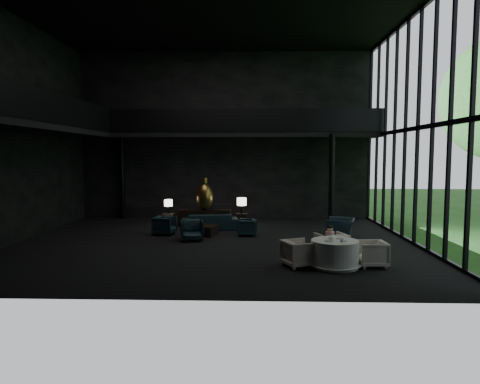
{
  "coord_description": "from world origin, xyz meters",
  "views": [
    {
      "loc": [
        1.38,
        -14.8,
        3.08
      ],
      "look_at": [
        0.89,
        0.5,
        1.76
      ],
      "focal_mm": 32.0,
      "sensor_mm": 36.0,
      "label": 1
    }
  ],
  "objects_px": {
    "table_lamp_right": "(242,202)",
    "lounge_armchair_east": "(247,227)",
    "console": "(205,218)",
    "dining_chair_west": "(299,251)",
    "side_table_right": "(242,219)",
    "dining_chair_east": "(372,252)",
    "dining_table": "(335,255)",
    "side_table_left": "(168,220)",
    "child": "(330,234)",
    "dining_chair_north": "(331,243)",
    "window_armchair": "(341,224)",
    "lounge_armchair_south": "(192,229)",
    "lounge_armchair_west": "(165,225)",
    "coffee_table": "(204,230)",
    "table_lamp_left": "(168,204)",
    "bronze_urn": "(205,196)",
    "sofa": "(210,218)"
  },
  "relations": [
    {
      "from": "side_table_right",
      "to": "lounge_armchair_south",
      "type": "height_order",
      "value": "lounge_armchair_south"
    },
    {
      "from": "table_lamp_left",
      "to": "side_table_right",
      "type": "bearing_deg",
      "value": 2.57
    },
    {
      "from": "side_table_right",
      "to": "dining_chair_west",
      "type": "distance_m",
      "value": 7.08
    },
    {
      "from": "lounge_armchair_south",
      "to": "dining_chair_west",
      "type": "relative_size",
      "value": 1.01
    },
    {
      "from": "dining_chair_north",
      "to": "dining_chair_east",
      "type": "height_order",
      "value": "dining_chair_north"
    },
    {
      "from": "lounge_armchair_west",
      "to": "table_lamp_left",
      "type": "bearing_deg",
      "value": 16.64
    },
    {
      "from": "lounge_armchair_west",
      "to": "dining_table",
      "type": "distance_m",
      "value": 7.36
    },
    {
      "from": "dining_chair_north",
      "to": "dining_table",
      "type": "bearing_deg",
      "value": 67.22
    },
    {
      "from": "table_lamp_left",
      "to": "sofa",
      "type": "relative_size",
      "value": 0.24
    },
    {
      "from": "side_table_right",
      "to": "dining_chair_north",
      "type": "height_order",
      "value": "dining_chair_north"
    },
    {
      "from": "sofa",
      "to": "window_armchair",
      "type": "xyz_separation_m",
      "value": [
        5.08,
        -1.6,
        0.01
      ]
    },
    {
      "from": "console",
      "to": "lounge_armchair_west",
      "type": "bearing_deg",
      "value": -123.22
    },
    {
      "from": "table_lamp_left",
      "to": "coffee_table",
      "type": "distance_m",
      "value": 2.93
    },
    {
      "from": "side_table_left",
      "to": "child",
      "type": "distance_m",
      "value": 8.25
    },
    {
      "from": "table_lamp_right",
      "to": "dining_chair_west",
      "type": "height_order",
      "value": "table_lamp_right"
    },
    {
      "from": "console",
      "to": "window_armchair",
      "type": "xyz_separation_m",
      "value": [
        5.37,
        -2.47,
        0.14
      ]
    },
    {
      "from": "console",
      "to": "window_armchair",
      "type": "distance_m",
      "value": 5.91
    },
    {
      "from": "window_armchair",
      "to": "dining_table",
      "type": "relative_size",
      "value": 0.79
    },
    {
      "from": "side_table_right",
      "to": "lounge_armchair_south",
      "type": "distance_m",
      "value": 3.77
    },
    {
      "from": "coffee_table",
      "to": "child",
      "type": "height_order",
      "value": "child"
    },
    {
      "from": "side_table_right",
      "to": "dining_chair_east",
      "type": "height_order",
      "value": "dining_chair_east"
    },
    {
      "from": "side_table_left",
      "to": "side_table_right",
      "type": "bearing_deg",
      "value": 4.54
    },
    {
      "from": "window_armchair",
      "to": "child",
      "type": "relative_size",
      "value": 2.06
    },
    {
      "from": "console",
      "to": "side_table_left",
      "type": "bearing_deg",
      "value": -177.32
    },
    {
      "from": "side_table_right",
      "to": "dining_chair_east",
      "type": "distance_m",
      "value": 7.78
    },
    {
      "from": "side_table_left",
      "to": "table_lamp_right",
      "type": "relative_size",
      "value": 0.8
    },
    {
      "from": "dining_table",
      "to": "dining_chair_east",
      "type": "distance_m",
      "value": 1.05
    },
    {
      "from": "coffee_table",
      "to": "dining_chair_west",
      "type": "distance_m",
      "value": 5.54
    },
    {
      "from": "bronze_urn",
      "to": "dining_chair_west",
      "type": "bearing_deg",
      "value": -63.0
    },
    {
      "from": "lounge_armchair_south",
      "to": "dining_chair_west",
      "type": "bearing_deg",
      "value": -56.7
    },
    {
      "from": "bronze_urn",
      "to": "lounge_armchair_south",
      "type": "height_order",
      "value": "bronze_urn"
    },
    {
      "from": "table_lamp_right",
      "to": "lounge_armchair_east",
      "type": "height_order",
      "value": "table_lamp_right"
    },
    {
      "from": "console",
      "to": "dining_table",
      "type": "relative_size",
      "value": 1.54
    },
    {
      "from": "dining_table",
      "to": "lounge_armchair_east",
      "type": "bearing_deg",
      "value": 118.66
    },
    {
      "from": "table_lamp_right",
      "to": "dining_table",
      "type": "bearing_deg",
      "value": -68.07
    },
    {
      "from": "console",
      "to": "coffee_table",
      "type": "bearing_deg",
      "value": -84.47
    },
    {
      "from": "side_table_left",
      "to": "table_lamp_right",
      "type": "bearing_deg",
      "value": 3.7
    },
    {
      "from": "side_table_right",
      "to": "window_armchair",
      "type": "relative_size",
      "value": 0.47
    },
    {
      "from": "side_table_left",
      "to": "child",
      "type": "relative_size",
      "value": 0.97
    },
    {
      "from": "console",
      "to": "coffee_table",
      "type": "distance_m",
      "value": 2.15
    },
    {
      "from": "table_lamp_right",
      "to": "console",
      "type": "bearing_deg",
      "value": -175.28
    },
    {
      "from": "console",
      "to": "dining_chair_west",
      "type": "bearing_deg",
      "value": -63.18
    },
    {
      "from": "console",
      "to": "side_table_left",
      "type": "distance_m",
      "value": 1.6
    },
    {
      "from": "bronze_urn",
      "to": "side_table_left",
      "type": "distance_m",
      "value": 1.91
    },
    {
      "from": "side_table_right",
      "to": "table_lamp_left",
      "type": "bearing_deg",
      "value": -177.43
    },
    {
      "from": "side_table_right",
      "to": "table_lamp_right",
      "type": "bearing_deg",
      "value": -90.0
    },
    {
      "from": "side_table_left",
      "to": "coffee_table",
      "type": "distance_m",
      "value": 2.74
    },
    {
      "from": "bronze_urn",
      "to": "lounge_armchair_west",
      "type": "distance_m",
      "value": 2.57
    },
    {
      "from": "dining_table",
      "to": "dining_chair_west",
      "type": "height_order",
      "value": "dining_chair_west"
    },
    {
      "from": "side_table_left",
      "to": "lounge_armchair_west",
      "type": "xyz_separation_m",
      "value": [
        0.26,
        -1.97,
        0.12
      ]
    }
  ]
}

